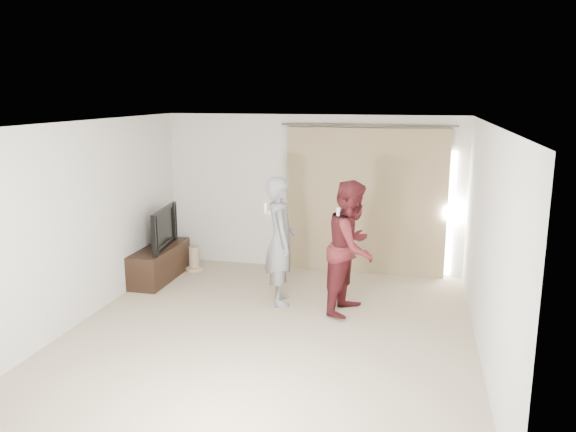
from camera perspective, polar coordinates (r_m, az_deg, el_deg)
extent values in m
plane|color=tan|center=(7.21, -1.81, -11.70)|extent=(5.50, 5.50, 0.00)
cube|color=beige|center=(9.41, 2.43, 2.33)|extent=(5.00, 0.04, 2.60)
cube|color=beige|center=(7.80, -19.94, -0.52)|extent=(0.04, 5.50, 2.60)
cube|color=silver|center=(8.14, -18.29, -0.60)|extent=(0.02, 0.08, 0.12)
cube|color=silver|center=(7.37, -23.08, -9.66)|extent=(0.02, 0.08, 0.12)
cube|color=silver|center=(6.59, -1.97, 9.42)|extent=(5.00, 5.50, 0.01)
cube|color=tan|center=(9.24, 7.84, 1.41)|extent=(2.60, 0.10, 2.40)
cylinder|color=brown|center=(9.08, 8.08, 9.11)|extent=(2.80, 0.03, 0.03)
cube|color=white|center=(9.29, 16.22, 0.14)|extent=(0.08, 0.04, 2.00)
cube|color=black|center=(9.29, -12.90, -4.69)|extent=(0.47, 1.37, 0.53)
imported|color=black|center=(9.13, -13.08, -1.17)|extent=(0.29, 1.13, 0.65)
cylinder|color=tan|center=(9.71, -9.47, -5.26)|extent=(0.31, 0.31, 0.05)
cylinder|color=tan|center=(9.65, -9.51, -4.10)|extent=(0.17, 0.17, 0.36)
imported|color=slate|center=(7.87, -0.77, -2.55)|extent=(0.63, 0.77, 1.82)
cube|color=silver|center=(7.71, -2.25, 0.84)|extent=(0.04, 0.04, 0.14)
cube|color=silver|center=(7.94, -1.83, 0.29)|extent=(0.05, 0.05, 0.09)
imported|color=#50171C|center=(7.61, 6.50, -3.17)|extent=(0.89, 1.03, 1.82)
cube|color=silver|center=(7.42, 5.12, 0.32)|extent=(0.04, 0.04, 0.14)
cube|color=silver|center=(7.66, 5.34, -0.24)|extent=(0.05, 0.05, 0.09)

